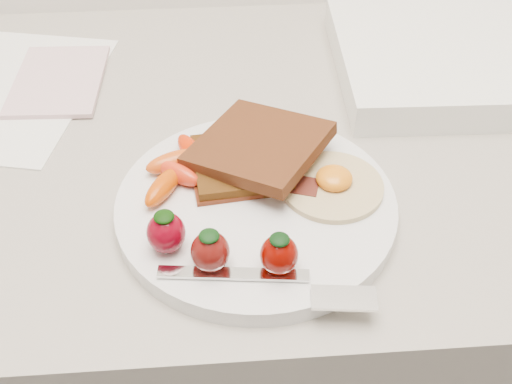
{
  "coord_description": "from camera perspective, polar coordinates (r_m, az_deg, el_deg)",
  "views": [
    {
      "loc": [
        -0.03,
        1.12,
        1.34
      ],
      "look_at": [
        0.0,
        1.57,
        0.93
      ],
      "focal_mm": 45.0,
      "sensor_mm": 36.0,
      "label": 1
    }
  ],
  "objects": [
    {
      "name": "toast_upper",
      "position": [
        0.64,
        0.27,
        4.16
      ],
      "size": [
        0.16,
        0.16,
        0.03
      ],
      "primitive_type": "cube",
      "rotation": [
        0.0,
        -0.1,
        -0.6
      ],
      "color": "#441A0C",
      "rests_on": "toast_lower"
    },
    {
      "name": "toast_lower",
      "position": [
        0.64,
        -1.37,
        2.51
      ],
      "size": [
        0.1,
        0.1,
        0.01
      ],
      "primitive_type": "cube",
      "rotation": [
        0.0,
        0.0,
        0.09
      ],
      "color": "#371B0E",
      "rests_on": "plate"
    },
    {
      "name": "bacon_strips",
      "position": [
        0.63,
        0.07,
        0.98
      ],
      "size": [
        0.12,
        0.07,
        0.01
      ],
      "color": "#3C100D",
      "rests_on": "plate"
    },
    {
      "name": "notepad",
      "position": [
        0.84,
        -17.14,
        9.47
      ],
      "size": [
        0.11,
        0.16,
        0.01
      ],
      "primitive_type": "cube",
      "rotation": [
        0.0,
        0.0,
        -0.04
      ],
      "color": "beige",
      "rests_on": "paper_sheet"
    },
    {
      "name": "paper_sheet",
      "position": [
        0.85,
        -21.43,
        8.38
      ],
      "size": [
        0.26,
        0.31,
        0.0
      ],
      "primitive_type": "cube",
      "rotation": [
        0.0,
        0.0,
        -0.22
      ],
      "color": "white",
      "rests_on": "counter"
    },
    {
      "name": "appliance",
      "position": [
        0.86,
        18.33,
        11.27
      ],
      "size": [
        0.33,
        0.27,
        0.04
      ],
      "primitive_type": "cube",
      "rotation": [
        0.0,
        0.0,
        -0.03
      ],
      "color": "white",
      "rests_on": "counter"
    },
    {
      "name": "counter",
      "position": [
        1.06,
        -0.82,
        -14.15
      ],
      "size": [
        2.0,
        0.6,
        0.9
      ],
      "primitive_type": "cube",
      "color": "gray",
      "rests_on": "ground"
    },
    {
      "name": "fried_egg",
      "position": [
        0.63,
        6.82,
        0.73
      ],
      "size": [
        0.13,
        0.13,
        0.02
      ],
      "color": "beige",
      "rests_on": "plate"
    },
    {
      "name": "baby_carrots",
      "position": [
        0.64,
        -7.07,
        2.16
      ],
      "size": [
        0.07,
        0.11,
        0.02
      ],
      "color": "#D04A0F",
      "rests_on": "plate"
    },
    {
      "name": "strawberries",
      "position": [
        0.55,
        -3.64,
        -4.72
      ],
      "size": [
        0.13,
        0.07,
        0.04
      ],
      "color": "#6A0210",
      "rests_on": "plate"
    },
    {
      "name": "fork",
      "position": [
        0.54,
        2.39,
        -8.22
      ],
      "size": [
        0.18,
        0.06,
        0.0
      ],
      "color": "silver",
      "rests_on": "plate"
    },
    {
      "name": "plate",
      "position": [
        0.62,
        -0.0,
        -1.29
      ],
      "size": [
        0.27,
        0.27,
        0.02
      ],
      "primitive_type": "cylinder",
      "color": "white",
      "rests_on": "counter"
    }
  ]
}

